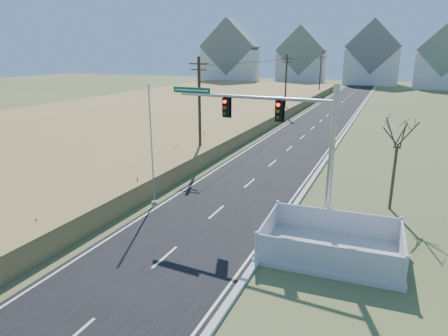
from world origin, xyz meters
TOP-DOWN VIEW (x-y plane):
  - ground at (0.00, 0.00)m, footprint 260.00×260.00m
  - road at (0.00, 50.00)m, footprint 8.00×180.00m
  - curb at (4.15, 50.00)m, footprint 0.30×180.00m
  - reed_marsh at (-24.00, 40.00)m, footprint 38.00×110.00m
  - utility_pole_near at (-6.50, 15.00)m, footprint 1.80×0.26m
  - utility_pole_mid at (-6.50, 45.00)m, footprint 1.80×0.26m
  - utility_pole_far at (-6.50, 75.00)m, footprint 1.80×0.26m
  - condo_nw at (-38.00, 100.00)m, footprint 17.69×13.38m
  - condo_nnw at (-18.00, 108.00)m, footprint 14.93×11.17m
  - condo_n at (2.00, 112.00)m, footprint 15.27×10.20m
  - condo_ne at (20.00, 104.00)m, footprint 14.12×10.51m
  - traffic_signal_mast at (4.59, 4.15)m, footprint 9.89×1.05m
  - fence_enclosure at (7.13, 1.42)m, footprint 6.71×4.72m
  - open_sign at (4.50, 0.54)m, footprint 0.46×0.21m
  - flagpole at (-4.30, 3.87)m, footprint 0.34×0.34m
  - bare_tree at (9.63, 8.82)m, footprint 2.28×2.28m

SIDE VIEW (x-z plane):
  - ground at x=0.00m, z-range 0.00..0.00m
  - road at x=0.00m, z-range 0.00..0.06m
  - curb at x=4.15m, z-range 0.00..0.18m
  - fence_enclosure at x=7.13m, z-range -0.46..1.04m
  - open_sign at x=4.50m, z-range 0.02..0.61m
  - reed_marsh at x=-24.00m, z-range 0.00..1.30m
  - flagpole at x=-4.30m, z-range -0.76..6.77m
  - utility_pole_near at x=-6.50m, z-range 0.18..9.18m
  - utility_pole_mid at x=-6.50m, z-range 0.18..9.18m
  - utility_pole_far at x=-6.50m, z-range 0.18..9.18m
  - traffic_signal_mast at x=4.59m, z-range 0.83..8.72m
  - bare_tree at x=9.63m, z-range 1.85..7.90m
  - condo_ne at x=20.00m, z-range -1.42..15.10m
  - condo_nnw at x=-18.00m, z-range -1.58..15.45m
  - condo_n at x=2.00m, z-range -1.66..16.88m
  - condo_nw at x=-38.00m, z-range -1.82..17.23m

